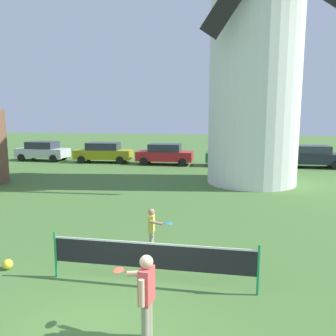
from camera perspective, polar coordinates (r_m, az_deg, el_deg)
ground_plane at (r=6.69m, az=-9.80°, el=-25.25°), size 120.00×120.00×0.00m
windmill at (r=19.55m, az=14.39°, el=19.34°), size 7.42×5.51×14.52m
tennis_net at (r=7.73m, az=-2.74°, el=-14.42°), size 4.60×0.06×1.10m
player_near at (r=5.99m, az=-3.75°, el=-19.98°), size 0.79×0.66×1.50m
player_far at (r=9.58m, az=-2.62°, el=-9.77°), size 0.71×0.47×1.19m
stray_ball at (r=9.53m, az=-25.10°, el=-14.28°), size 0.25×0.25×0.25m
parked_car_silver at (r=29.91m, az=-20.11°, el=2.71°), size 4.18×1.97×1.56m
parked_car_mustard at (r=27.48m, az=-10.67°, el=2.60°), size 4.56×2.16×1.56m
parked_car_red at (r=25.86m, az=-0.53°, el=2.37°), size 4.22×1.91×1.56m
parked_car_green at (r=25.47m, az=11.32°, el=2.10°), size 4.44×1.92×1.56m
parked_car_black at (r=26.50m, az=22.76°, el=1.83°), size 4.21×1.92×1.56m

